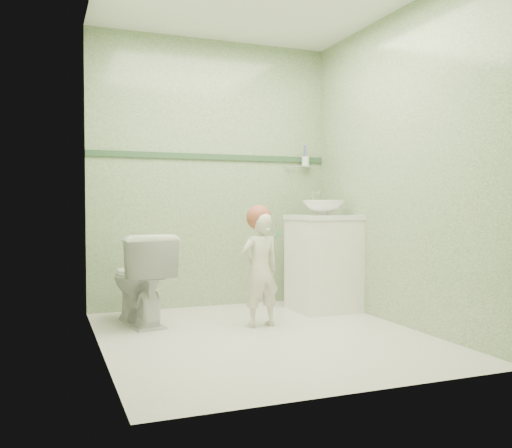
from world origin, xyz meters
name	(u,v)px	position (x,y,z in m)	size (l,w,h in m)	color
ground	(264,336)	(0.00, 0.00, 0.00)	(2.50, 2.50, 0.00)	white
room_shell	(264,164)	(0.00, 0.00, 1.20)	(2.50, 2.54, 2.40)	gray
trim_stripe	(213,157)	(0.00, 1.24, 1.35)	(2.20, 0.02, 0.05)	#305234
vanity	(323,264)	(0.84, 0.70, 0.40)	(0.52, 0.50, 0.80)	white
counter	(323,217)	(0.84, 0.70, 0.81)	(0.54, 0.52, 0.04)	white
basin	(324,208)	(0.84, 0.70, 0.89)	(0.37, 0.37, 0.13)	white
faucet	(314,199)	(0.84, 0.89, 0.97)	(0.03, 0.13, 0.18)	silver
cup_holder	(305,162)	(0.89, 1.18, 1.33)	(0.26, 0.07, 0.21)	silver
toilet	(140,279)	(-0.74, 0.71, 0.35)	(0.39, 0.69, 0.70)	white
toddler	(260,270)	(0.09, 0.30, 0.43)	(0.31, 0.21, 0.86)	beige
hair_cap	(259,217)	(0.09, 0.33, 0.82)	(0.19, 0.19, 0.19)	#9D4D36
teal_toothbrush	(277,234)	(0.18, 0.19, 0.70)	(0.11, 0.14, 0.08)	#188A6B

